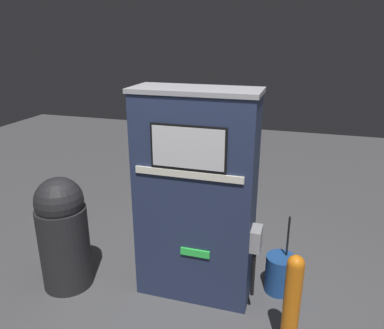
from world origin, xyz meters
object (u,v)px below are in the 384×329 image
(gas_pump, at_px, (196,198))
(trash_bin, at_px, (63,232))
(safety_bollard, at_px, (292,303))
(squeegee_bucket, at_px, (280,273))

(gas_pump, relative_size, trash_bin, 1.73)
(safety_bollard, height_order, trash_bin, trash_bin)
(gas_pump, xyz_separation_m, trash_bin, (-1.27, -0.27, -0.42))
(gas_pump, height_order, safety_bollard, gas_pump)
(squeegee_bucket, bearing_deg, trash_bin, -166.36)
(squeegee_bucket, bearing_deg, gas_pump, -164.03)
(safety_bollard, bearing_deg, gas_pump, 150.20)
(gas_pump, height_order, squeegee_bucket, gas_pump)
(trash_bin, height_order, squeegee_bucket, trash_bin)
(trash_bin, bearing_deg, safety_bollard, -6.65)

